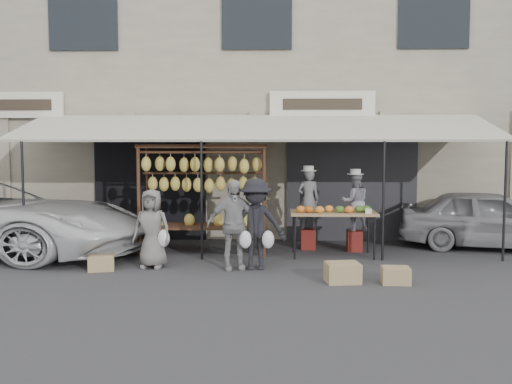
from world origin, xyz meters
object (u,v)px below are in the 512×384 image
vendor_right (355,202)px  crate_near_a (343,273)px  customer_right (256,224)px  customer_mid (233,225)px  produce_table (333,213)px  sedan (490,219)px  banana_rack (203,177)px  crate_near_b (396,275)px  vendor_left (308,199)px  customer_left (152,229)px  crate_far (101,263)px

vendor_right → crate_near_a: vendor_right is taller
customer_right → vendor_right: bearing=40.4°
customer_mid → crate_near_a: (1.85, -0.93, -0.65)m
produce_table → sedan: bearing=15.6°
banana_rack → customer_mid: size_ratio=1.61×
crate_near_a → crate_near_b: size_ratio=1.21×
banana_rack → vendor_left: bearing=13.5°
customer_left → customer_right: bearing=6.1°
vendor_right → customer_left: size_ratio=0.85×
vendor_left → customer_right: bearing=55.8°
produce_table → banana_rack: bearing=174.1°
banana_rack → crate_near_a: size_ratio=4.81×
crate_far → customer_left: bearing=16.5°
customer_mid → crate_near_b: bearing=-32.9°
customer_mid → produce_table: bearing=19.8°
vendor_right → sedan: (2.94, 0.36, -0.40)m
vendor_left → crate_near_b: bearing=105.8°
banana_rack → vendor_left: 2.29m
sedan → produce_table: bearing=119.5°
crate_far → sedan: (7.71, 2.35, 0.51)m
produce_table → crate_near_a: produce_table is taller
vendor_right → customer_mid: bearing=31.6°
vendor_right → customer_right: vendor_right is taller
produce_table → customer_left: 3.58m
vendor_right → crate_near_a: size_ratio=2.26×
banana_rack → vendor_left: size_ratio=2.04×
sedan → crate_near_a: bearing=145.5°
crate_near_b → customer_left: bearing=165.6°
crate_near_a → vendor_left: bearing=97.4°
crate_near_a → crate_far: (-4.19, 0.77, -0.03)m
banana_rack → produce_table: size_ratio=1.53×
banana_rack → crate_far: 2.73m
customer_mid → customer_right: bearing=-11.2°
vendor_right → crate_near_b: size_ratio=2.74×
produce_table → customer_left: customer_left is taller
produce_table → crate_far: size_ratio=3.80×
crate_near_b → customer_mid: bearing=160.0°
vendor_right → customer_right: (-2.02, -1.82, -0.23)m
crate_near_a → crate_far: 4.26m
vendor_left → crate_far: bearing=23.3°
crate_near_a → customer_right: bearing=146.9°
vendor_right → customer_left: vendor_right is taller
vendor_left → sedan: 3.93m
customer_left → vendor_left: bearing=41.9°
customer_left → crate_near_b: 4.35m
crate_near_a → vendor_right: bearing=78.2°
crate_far → sedan: 8.07m
vendor_right → crate_near_b: bearing=90.1°
sedan → vendor_right: bearing=111.0°
customer_mid → sedan: (5.36, 2.19, -0.17)m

